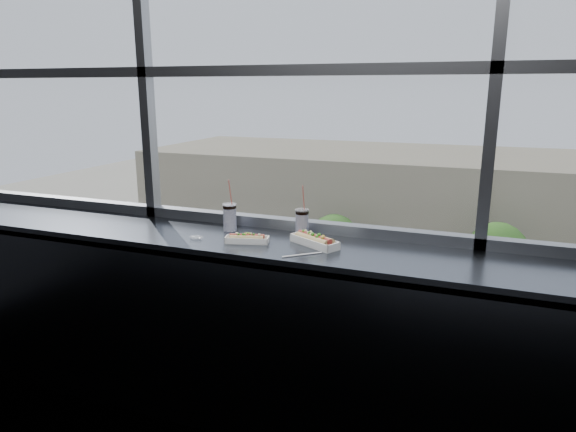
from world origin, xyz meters
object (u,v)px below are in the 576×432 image
(hotdog_tray_left, at_px, (247,239))
(tree_center, at_px, (497,252))
(hotdog_tray_right, at_px, (314,240))
(wrapper, at_px, (196,237))
(soda_cup_right, at_px, (302,221))
(loose_straw, at_px, (302,255))
(car_near_b, at_px, (256,358))
(pedestrian_c, at_px, (572,308))
(tree_left, at_px, (334,239))
(car_far_b, at_px, (491,321))
(car_near_a, at_px, (167,342))
(soda_cup_left, at_px, (230,216))
(car_near_c, at_px, (388,386))

(hotdog_tray_left, bearing_deg, tree_center, 70.26)
(hotdog_tray_right, height_order, wrapper, hotdog_tray_right)
(soda_cup_right, bearing_deg, loose_straw, -70.35)
(car_near_b, xyz_separation_m, pedestrian_c, (14.01, 11.45, -0.14))
(hotdog_tray_left, xyz_separation_m, hotdog_tray_right, (0.35, 0.08, 0.01))
(pedestrian_c, relative_size, tree_center, 0.38)
(soda_cup_right, relative_size, tree_left, 0.06)
(car_far_b, bearing_deg, loose_straw, 169.08)
(soda_cup_right, distance_m, tree_left, 30.44)
(soda_cup_right, height_order, car_near_a, soda_cup_right)
(tree_left, bearing_deg, tree_center, 0.00)
(car_near_b, distance_m, pedestrian_c, 18.09)
(soda_cup_right, height_order, car_far_b, soda_cup_right)
(wrapper, bearing_deg, soda_cup_right, 26.53)
(car_far_b, xyz_separation_m, car_near_a, (-14.47, -8.00, 0.04))
(hotdog_tray_right, bearing_deg, car_near_b, 144.33)
(wrapper, distance_m, tree_center, 29.73)
(soda_cup_left, relative_size, wrapper, 3.39)
(car_near_b, distance_m, car_far_b, 12.64)
(hotdog_tray_left, height_order, car_near_b, hotdog_tray_left)
(hotdog_tray_left, xyz_separation_m, tree_center, (2.34, 28.34, -8.45))
(loose_straw, bearing_deg, car_near_c, 56.34)
(car_far_b, height_order, tree_left, tree_left)
(soda_cup_left, distance_m, car_near_b, 20.88)
(soda_cup_left, distance_m, car_near_c, 19.64)
(soda_cup_left, bearing_deg, hotdog_tray_right, -10.40)
(car_far_b, bearing_deg, hotdog_tray_right, 169.06)
(hotdog_tray_right, relative_size, soda_cup_left, 0.98)
(soda_cup_left, height_order, wrapper, soda_cup_left)
(hotdog_tray_left, bearing_deg, car_near_c, 80.88)
(hotdog_tray_left, relative_size, tree_center, 0.05)
(wrapper, xyz_separation_m, pedestrian_c, (6.74, 27.83, -11.03))
(soda_cup_right, xyz_separation_m, car_near_c, (-1.92, 16.12, -11.05))
(car_far_b, xyz_separation_m, tree_left, (-9.66, 4.00, 2.32))
(loose_straw, xyz_separation_m, car_near_b, (-7.91, 16.44, -10.88))
(soda_cup_right, bearing_deg, car_near_b, 115.80)
(wrapper, relative_size, car_near_c, 0.01)
(car_far_b, bearing_deg, hotdog_tray_left, 168.25)
(car_near_c, bearing_deg, soda_cup_left, -166.78)
(hotdog_tray_left, distance_m, hotdog_tray_right, 0.36)
(hotdog_tray_right, relative_size, tree_left, 0.06)
(soda_cup_right, xyz_separation_m, tree_left, (-7.66, 28.12, -8.78))
(soda_cup_left, relative_size, car_far_b, 0.05)
(tree_left, bearing_deg, pedestrian_c, -2.27)
(soda_cup_left, xyz_separation_m, car_near_b, (-7.37, 16.16, -10.97))
(car_far_b, relative_size, pedestrian_c, 2.98)
(pedestrian_c, relative_size, tree_left, 0.41)
(hotdog_tray_left, height_order, tree_left, hotdog_tray_left)
(hotdog_tray_left, distance_m, car_near_b, 21.05)
(hotdog_tray_right, xyz_separation_m, soda_cup_right, (-0.12, 0.14, 0.06))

